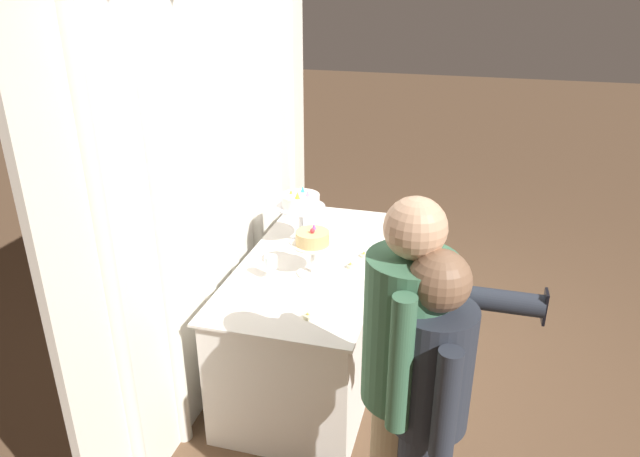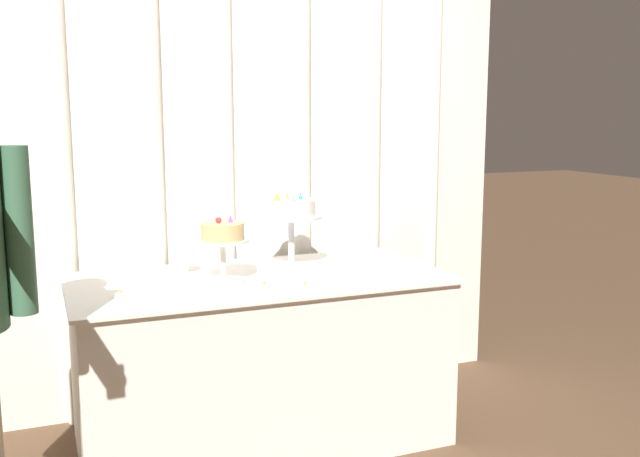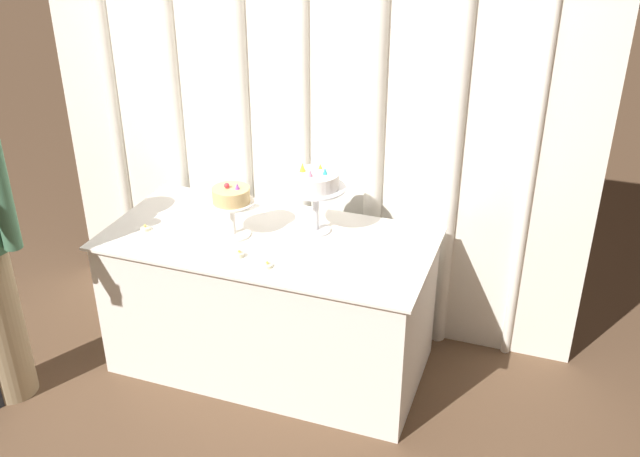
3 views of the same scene
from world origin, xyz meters
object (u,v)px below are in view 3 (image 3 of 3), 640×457
at_px(cake_display_nearright, 316,185).
at_px(wine_glass, 229,197).
at_px(tealight_far_left, 145,229).
at_px(tealight_near_right, 267,266).
at_px(tealight_near_left, 239,255).
at_px(cake_display_nearleft, 231,201).
at_px(cake_table, 270,302).

relative_size(cake_display_nearright, wine_glass, 2.60).
relative_size(tealight_far_left, tealight_near_right, 0.95).
bearing_deg(tealight_near_right, tealight_far_left, 169.87).
distance_m(tealight_far_left, tealight_near_left, 0.59).
bearing_deg(wine_glass, cake_display_nearleft, -59.93).
height_order(cake_display_nearleft, tealight_near_left, cake_display_nearleft).
height_order(cake_display_nearleft, tealight_near_right, cake_display_nearleft).
bearing_deg(wine_glass, tealight_near_right, -47.33).
bearing_deg(cake_table, cake_display_nearleft, -168.91).
xyz_separation_m(cake_table, tealight_far_left, (-0.63, -0.14, 0.40)).
height_order(tealight_far_left, tealight_near_right, tealight_far_left).
height_order(cake_table, tealight_near_left, tealight_near_left).
xyz_separation_m(cake_table, cake_display_nearleft, (-0.18, -0.03, 0.59)).
height_order(tealight_near_left, tealight_near_right, tealight_near_left).
bearing_deg(cake_display_nearleft, tealight_far_left, -166.91).
relative_size(cake_display_nearright, tealight_near_right, 7.21).
bearing_deg(tealight_far_left, cake_display_nearright, 19.08).
bearing_deg(tealight_far_left, tealight_near_left, -8.60).
height_order(cake_display_nearright, tealight_near_left, cake_display_nearright).
xyz_separation_m(wine_glass, tealight_near_left, (0.25, -0.40, -0.09)).
xyz_separation_m(cake_display_nearright, tealight_far_left, (-0.84, -0.29, -0.25)).
bearing_deg(wine_glass, tealight_far_left, -137.02).
distance_m(cake_display_nearleft, wine_glass, 0.26).
height_order(wine_glass, tealight_near_left, wine_glass).
distance_m(wine_glass, tealight_near_right, 0.62).
height_order(cake_table, cake_display_nearright, cake_display_nearright).
distance_m(cake_display_nearleft, tealight_near_right, 0.42).
xyz_separation_m(cake_table, tealight_near_right, (0.11, -0.27, 0.40)).
distance_m(cake_table, tealight_near_right, 0.50).
bearing_deg(tealight_near_left, cake_display_nearleft, 122.79).
height_order(cake_table, tealight_near_right, tealight_near_right).
bearing_deg(tealight_far_left, cake_display_nearleft, 13.09).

